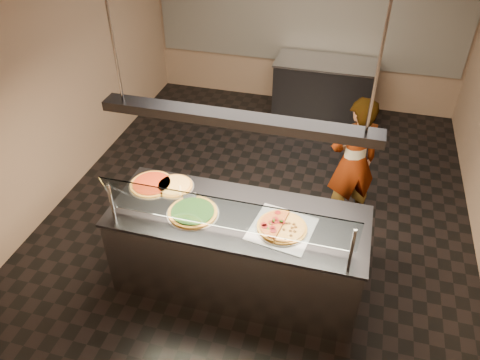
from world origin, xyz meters
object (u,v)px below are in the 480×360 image
(prep_table, at_px, (323,89))
(heat_lamp_housing, at_px, (238,119))
(pizza_spatula, at_px, (184,193))
(half_pizza_pepperoni, at_px, (270,224))
(half_pizza_sausage, at_px, (294,229))
(sneeze_guard, at_px, (227,215))
(pizza_cheese, at_px, (174,186))
(serving_counter, at_px, (238,250))
(pizza_tomato, at_px, (152,184))
(pizza_spinach, at_px, (193,212))
(worker, at_px, (353,162))
(perforated_tray, at_px, (282,228))

(prep_table, distance_m, heat_lamp_housing, 4.09)
(pizza_spatula, bearing_deg, half_pizza_pepperoni, -13.46)
(half_pizza_sausage, bearing_deg, heat_lamp_housing, 171.93)
(sneeze_guard, xyz_separation_m, pizza_cheese, (-0.73, 0.59, -0.28))
(serving_counter, bearing_deg, pizza_spatula, 166.25)
(serving_counter, xyz_separation_m, prep_table, (0.36, 3.79, 0.00))
(half_pizza_pepperoni, relative_size, pizza_tomato, 1.03)
(pizza_spinach, distance_m, prep_table, 3.98)
(half_pizza_pepperoni, distance_m, pizza_spatula, 0.93)
(pizza_spinach, xyz_separation_m, worker, (1.39, 1.42, -0.14))
(half_pizza_sausage, height_order, worker, worker)
(pizza_cheese, bearing_deg, heat_lamp_housing, -18.69)
(pizza_tomato, height_order, heat_lamp_housing, heat_lamp_housing)
(sneeze_guard, height_order, worker, worker)
(pizza_spatula, bearing_deg, pizza_spinach, -53.05)
(sneeze_guard, distance_m, pizza_spatula, 0.80)
(half_pizza_sausage, xyz_separation_m, pizza_spinach, (-0.95, -0.01, -0.01))
(perforated_tray, bearing_deg, pizza_cheese, 164.51)
(serving_counter, xyz_separation_m, pizza_tomato, (-0.96, 0.21, 0.48))
(pizza_cheese, relative_size, pizza_spatula, 1.60)
(pizza_spinach, bearing_deg, pizza_tomato, 151.30)
(half_pizza_sausage, bearing_deg, pizza_tomato, 169.01)
(perforated_tray, height_order, pizza_spatula, pizza_spatula)
(sneeze_guard, height_order, pizza_spatula, sneeze_guard)
(serving_counter, height_order, worker, worker)
(pizza_spinach, bearing_deg, serving_counter, 11.54)
(pizza_spatula, xyz_separation_m, heat_lamp_housing, (0.58, -0.14, 0.99))
(perforated_tray, bearing_deg, worker, 68.95)
(sneeze_guard, bearing_deg, serving_counter, 90.00)
(pizza_spinach, xyz_separation_m, pizza_tomato, (-0.55, 0.30, -0.00))
(half_pizza_pepperoni, bearing_deg, worker, 65.25)
(serving_counter, xyz_separation_m, worker, (0.97, 1.33, 0.34))
(pizza_tomato, bearing_deg, heat_lamp_housing, -12.61)
(pizza_cheese, relative_size, prep_table, 0.26)
(pizza_spatula, height_order, prep_table, pizza_spatula)
(serving_counter, distance_m, prep_table, 3.81)
(pizza_cheese, relative_size, pizza_tomato, 0.86)
(pizza_spinach, xyz_separation_m, prep_table, (0.77, 3.88, -0.48))
(prep_table, relative_size, heat_lamp_housing, 0.67)
(sneeze_guard, bearing_deg, pizza_spatula, 140.20)
(sneeze_guard, xyz_separation_m, pizza_spinach, (-0.41, 0.26, -0.28))
(half_pizza_pepperoni, relative_size, prep_table, 0.31)
(sneeze_guard, distance_m, worker, 1.98)
(half_pizza_pepperoni, xyz_separation_m, pizza_cheese, (-1.05, 0.32, -0.02))
(pizza_tomato, bearing_deg, prep_table, 69.82)
(serving_counter, bearing_deg, perforated_tray, -9.83)
(prep_table, bearing_deg, heat_lamp_housing, -95.37)
(pizza_tomato, bearing_deg, perforated_tray, -11.76)
(pizza_spinach, distance_m, pizza_spatula, 0.28)
(prep_table, bearing_deg, perforated_tray, -88.90)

